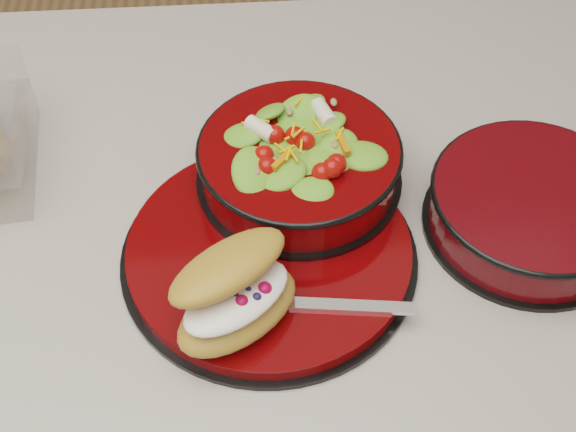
{
  "coord_description": "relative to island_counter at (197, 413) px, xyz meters",
  "views": [
    {
      "loc": [
        0.09,
        -0.55,
        1.53
      ],
      "look_at": [
        0.13,
        -0.05,
        0.94
      ],
      "focal_mm": 50.0,
      "sensor_mm": 36.0,
      "label": 1
    }
  ],
  "objects": [
    {
      "name": "salad_bowl",
      "position": [
        0.15,
        0.02,
        0.5
      ],
      "size": [
        0.21,
        0.21,
        0.09
      ],
      "rotation": [
        0.0,
        0.0,
        0.29
      ],
      "color": "black",
      "rests_on": "dinner_plate"
    },
    {
      "name": "dinner_plate",
      "position": [
        0.11,
        -0.07,
        0.46
      ],
      "size": [
        0.29,
        0.29,
        0.02
      ],
      "rotation": [
        0.0,
        0.0,
        -0.28
      ],
      "color": "black",
      "rests_on": "island_counter"
    },
    {
      "name": "croissant",
      "position": [
        0.08,
        -0.14,
        0.5
      ],
      "size": [
        0.14,
        0.14,
        0.07
      ],
      "rotation": [
        0.0,
        0.0,
        0.64
      ],
      "color": "#C78D3C",
      "rests_on": "dinner_plate"
    },
    {
      "name": "fork",
      "position": [
        0.15,
        -0.14,
        0.47
      ],
      "size": [
        0.17,
        0.04,
        0.0
      ],
      "rotation": [
        0.0,
        0.0,
        1.44
      ],
      "color": "silver",
      "rests_on": "dinner_plate"
    },
    {
      "name": "extra_bowl",
      "position": [
        0.37,
        -0.04,
        0.48
      ],
      "size": [
        0.21,
        0.21,
        0.05
      ],
      "rotation": [
        0.0,
        0.0,
        -0.24
      ],
      "color": "black",
      "rests_on": "island_counter"
    },
    {
      "name": "island_counter",
      "position": [
        0.0,
        0.0,
        0.0
      ],
      "size": [
        1.24,
        0.74,
        0.9
      ],
      "color": "silver",
      "rests_on": "ground"
    }
  ]
}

